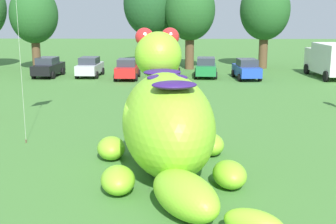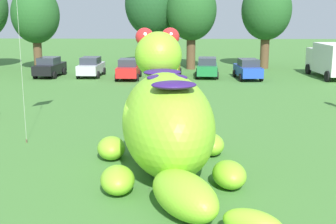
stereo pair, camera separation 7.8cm
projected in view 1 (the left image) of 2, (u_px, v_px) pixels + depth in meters
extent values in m
plane|color=#427533|center=(150.00, 168.00, 16.55)|extent=(160.00, 160.00, 0.00)
ellipsoid|color=#8CD12D|center=(167.00, 124.00, 15.84)|extent=(4.11, 6.70, 3.53)
ellipsoid|color=#8CD12D|center=(158.00, 55.00, 17.95)|extent=(2.17, 2.32, 1.86)
sphere|color=red|center=(145.00, 37.00, 18.00)|extent=(0.75, 0.75, 0.75)
sphere|color=red|center=(170.00, 37.00, 18.14)|extent=(0.75, 0.75, 0.75)
ellipsoid|color=navy|center=(162.00, 72.00, 16.85)|extent=(1.58, 1.34, 0.24)
ellipsoid|color=navy|center=(167.00, 78.00, 15.48)|extent=(1.58, 1.34, 0.24)
ellipsoid|color=navy|center=(174.00, 85.00, 13.96)|extent=(1.58, 1.34, 0.24)
ellipsoid|color=#8CD12D|center=(111.00, 148.00, 17.53)|extent=(1.31, 1.66, 0.86)
ellipsoid|color=#8CD12D|center=(210.00, 144.00, 18.06)|extent=(1.31, 1.66, 0.86)
ellipsoid|color=#8CD12D|center=(118.00, 180.00, 14.21)|extent=(1.31, 1.66, 0.86)
ellipsoid|color=#8CD12D|center=(230.00, 174.00, 14.70)|extent=(1.31, 1.66, 0.86)
ellipsoid|color=#8CD12D|center=(185.00, 195.00, 12.59)|extent=(2.61, 3.16, 1.24)
ellipsoid|color=#8CD12D|center=(254.00, 224.00, 11.38)|extent=(1.78, 1.45, 0.76)
cube|color=black|center=(48.00, 69.00, 39.56)|extent=(2.01, 4.22, 0.80)
cube|color=#2D333D|center=(47.00, 61.00, 39.26)|extent=(1.64, 2.08, 0.60)
cylinder|color=black|center=(45.00, 71.00, 40.96)|extent=(0.29, 0.66, 0.64)
cylinder|color=black|center=(63.00, 71.00, 40.80)|extent=(0.29, 0.66, 0.64)
cylinder|color=black|center=(34.00, 75.00, 38.49)|extent=(0.29, 0.66, 0.64)
cylinder|color=black|center=(53.00, 75.00, 38.33)|extent=(0.29, 0.66, 0.64)
cube|color=#B7BABF|center=(90.00, 68.00, 39.68)|extent=(1.85, 4.16, 0.80)
cube|color=#2D333D|center=(89.00, 61.00, 39.38)|extent=(1.57, 2.02, 0.60)
cylinder|color=black|center=(84.00, 71.00, 41.05)|extent=(0.26, 0.65, 0.64)
cylinder|color=black|center=(103.00, 71.00, 40.95)|extent=(0.26, 0.65, 0.64)
cylinder|color=black|center=(77.00, 75.00, 38.57)|extent=(0.26, 0.65, 0.64)
cylinder|color=black|center=(97.00, 75.00, 38.48)|extent=(0.26, 0.65, 0.64)
cube|color=red|center=(127.00, 71.00, 38.21)|extent=(1.70, 4.10, 0.80)
cube|color=#2D333D|center=(127.00, 62.00, 37.91)|extent=(1.50, 1.97, 0.60)
cylinder|color=black|center=(119.00, 73.00, 39.56)|extent=(0.24, 0.64, 0.64)
cylinder|color=black|center=(139.00, 73.00, 39.52)|extent=(0.24, 0.64, 0.64)
cylinder|color=black|center=(115.00, 77.00, 37.08)|extent=(0.24, 0.64, 0.64)
cylinder|color=black|center=(136.00, 77.00, 37.04)|extent=(0.24, 0.64, 0.64)
cube|color=yellow|center=(168.00, 69.00, 39.56)|extent=(1.91, 4.18, 0.80)
cube|color=#2D333D|center=(168.00, 61.00, 39.26)|extent=(1.59, 2.04, 0.60)
cylinder|color=black|center=(160.00, 71.00, 40.95)|extent=(0.27, 0.65, 0.64)
cylinder|color=black|center=(179.00, 71.00, 40.82)|extent=(0.27, 0.65, 0.64)
cylinder|color=black|center=(157.00, 75.00, 38.47)|extent=(0.27, 0.65, 0.64)
cylinder|color=black|center=(177.00, 75.00, 38.35)|extent=(0.27, 0.65, 0.64)
cube|color=#1E7238|center=(206.00, 69.00, 39.34)|extent=(1.93, 4.19, 0.80)
cube|color=#2D333D|center=(206.00, 61.00, 39.04)|extent=(1.61, 2.05, 0.60)
cylinder|color=black|center=(196.00, 71.00, 40.73)|extent=(0.28, 0.65, 0.64)
cylinder|color=black|center=(215.00, 72.00, 40.60)|extent=(0.28, 0.65, 0.64)
cylinder|color=black|center=(196.00, 75.00, 38.26)|extent=(0.28, 0.65, 0.64)
cylinder|color=black|center=(216.00, 76.00, 38.12)|extent=(0.28, 0.65, 0.64)
cube|color=#2347B7|center=(246.00, 71.00, 38.19)|extent=(2.02, 4.22, 0.80)
cube|color=#2D333D|center=(247.00, 62.00, 37.89)|extent=(1.65, 2.08, 0.60)
cylinder|color=black|center=(233.00, 73.00, 39.47)|extent=(0.29, 0.66, 0.64)
cylinder|color=black|center=(253.00, 73.00, 39.56)|extent=(0.29, 0.66, 0.64)
cylinder|color=black|center=(239.00, 77.00, 36.99)|extent=(0.29, 0.66, 0.64)
cylinder|color=black|center=(260.00, 77.00, 37.09)|extent=(0.29, 0.66, 0.64)
cube|color=silver|center=(318.00, 59.00, 41.26)|extent=(2.11, 1.92, 1.90)
cube|color=silver|center=(332.00, 59.00, 38.07)|extent=(2.39, 4.72, 2.50)
cylinder|color=black|center=(307.00, 69.00, 41.43)|extent=(0.34, 0.92, 0.90)
cylinder|color=black|center=(328.00, 69.00, 41.51)|extent=(0.34, 0.92, 0.90)
cylinder|color=black|center=(326.00, 76.00, 36.73)|extent=(0.34, 0.92, 0.90)
cylinder|color=brown|center=(36.00, 56.00, 43.64)|extent=(0.81, 0.81, 2.83)
ellipsoid|color=#235623|center=(34.00, 14.00, 42.79)|extent=(4.53, 4.53, 5.43)
cylinder|color=brown|center=(151.00, 51.00, 46.36)|extent=(0.96, 0.96, 3.36)
ellipsoid|color=#1E4C23|center=(150.00, 4.00, 45.35)|extent=(5.38, 5.38, 6.45)
cylinder|color=brown|center=(190.00, 54.00, 44.67)|extent=(0.87, 0.87, 3.05)
ellipsoid|color=#235623|center=(190.00, 10.00, 43.75)|extent=(4.88, 4.88, 5.85)
cylinder|color=brown|center=(263.00, 53.00, 45.26)|extent=(0.87, 0.87, 3.05)
ellipsoid|color=#235623|center=(265.00, 10.00, 44.34)|extent=(4.88, 4.88, 5.86)
cylinder|color=black|center=(153.00, 101.00, 26.80)|extent=(0.26, 0.26, 0.88)
cube|color=red|center=(152.00, 88.00, 26.63)|extent=(0.38, 0.22, 0.60)
sphere|color=#9E7051|center=(152.00, 81.00, 26.54)|extent=(0.22, 0.22, 0.22)
cylinder|color=brown|center=(26.00, 141.00, 19.74)|extent=(0.06, 0.06, 0.15)
cylinder|color=silver|center=(19.00, 47.00, 18.85)|extent=(0.01, 0.01, 8.02)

